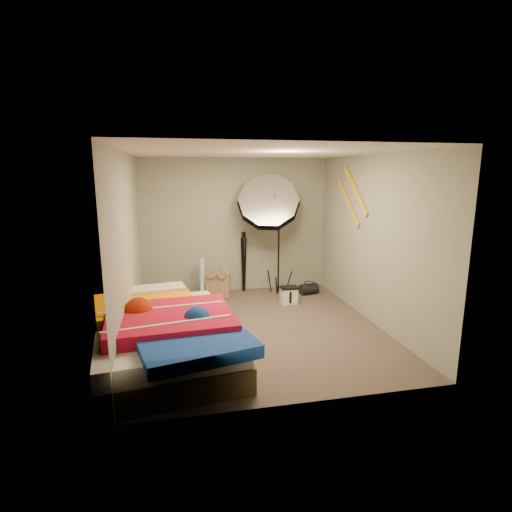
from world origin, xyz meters
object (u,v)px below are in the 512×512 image
object	(u,v)px
bed	(165,334)
photo_umbrella	(269,204)
camera_case	(289,296)
camera_tripod	(244,258)
duffel_bag	(309,289)
wrapping_roll	(202,278)
tote_bag	(218,286)

from	to	relation	value
bed	photo_umbrella	bearing A→B (deg)	51.87
camera_case	camera_tripod	size ratio (longest dim) A/B	0.24
duffel_bag	bed	world-z (taller)	bed
wrapping_roll	camera_tripod	xyz separation A→B (m)	(0.81, 0.21, 0.30)
duffel_bag	camera_tripod	xyz separation A→B (m)	(-1.16, 0.45, 0.56)
wrapping_roll	camera_tripod	bearing A→B (deg)	14.33
wrapping_roll	photo_umbrella	size ratio (longest dim) A/B	0.30
tote_bag	camera_case	distance (m)	1.31
camera_case	duffel_bag	bearing A→B (deg)	41.58
photo_umbrella	wrapping_roll	bearing A→B (deg)	174.98
tote_bag	wrapping_roll	size ratio (longest dim) A/B	0.61
wrapping_roll	camera_case	size ratio (longest dim) A/B	2.54
camera_tripod	photo_umbrella	bearing A→B (deg)	-38.02
wrapping_roll	photo_umbrella	distance (m)	1.80
photo_umbrella	bed	bearing A→B (deg)	-128.13
wrapping_roll	camera_case	xyz separation A→B (m)	(1.44, -0.69, -0.21)
tote_bag	camera_tripod	world-z (taller)	camera_tripod
wrapping_roll	bed	xyz separation A→B (m)	(-0.62, -2.44, -0.02)
wrapping_roll	tote_bag	bearing A→B (deg)	-14.70
camera_case	camera_tripod	xyz separation A→B (m)	(-0.63, 0.90, 0.52)
bed	camera_case	bearing A→B (deg)	40.33
photo_umbrella	camera_tripod	size ratio (longest dim) A/B	2.04
wrapping_roll	camera_tripod	world-z (taller)	camera_tripod
duffel_bag	bed	xyz separation A→B (m)	(-2.59, -2.21, 0.23)
wrapping_roll	camera_tripod	distance (m)	0.89
tote_bag	duffel_bag	xyz separation A→B (m)	(1.68, -0.16, -0.11)
wrapping_roll	photo_umbrella	xyz separation A→B (m)	(1.21, -0.11, 1.33)
duffel_bag	camera_tripod	world-z (taller)	camera_tripod
camera_case	bed	xyz separation A→B (m)	(-2.07, -1.75, 0.19)
photo_umbrella	camera_tripod	xyz separation A→B (m)	(-0.40, 0.31, -1.02)
photo_umbrella	camera_tripod	world-z (taller)	photo_umbrella
tote_bag	bed	size ratio (longest dim) A/B	0.17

